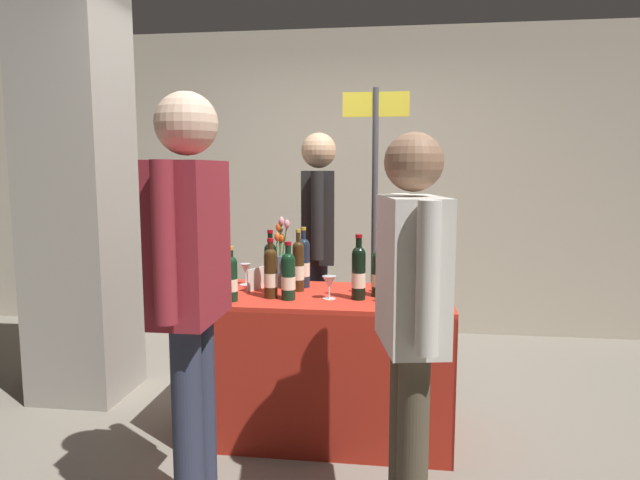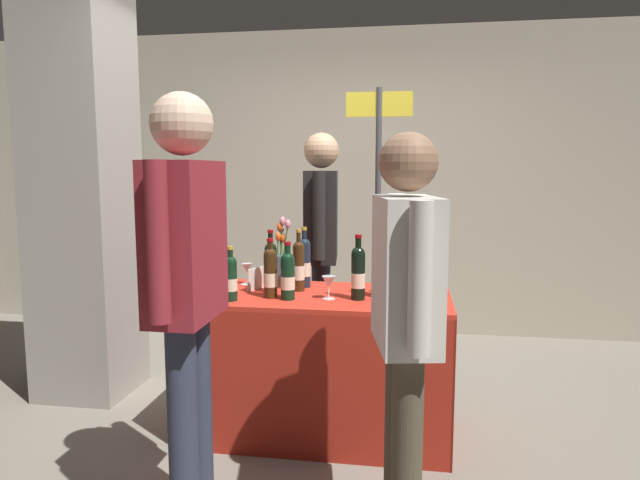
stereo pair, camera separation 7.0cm
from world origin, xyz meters
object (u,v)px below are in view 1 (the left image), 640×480
(display_bottle_0, at_px, (288,275))
(wine_glass_mid, at_px, (329,283))
(concrete_pillar, at_px, (76,151))
(flower_vase, at_px, (281,263))
(vendor_presenter, at_px, (319,233))
(booth_signpost, at_px, (375,202))
(tasting_table, at_px, (320,339))
(featured_wine_bottle, at_px, (231,278))
(wine_glass_near_vendor, at_px, (246,270))
(taster_foreground_right, at_px, (411,304))

(display_bottle_0, xyz_separation_m, wine_glass_mid, (0.21, 0.04, -0.04))
(concrete_pillar, relative_size, display_bottle_0, 10.32)
(flower_vase, xyz_separation_m, vendor_presenter, (0.15, 0.57, 0.12))
(wine_glass_mid, distance_m, booth_signpost, 1.20)
(tasting_table, relative_size, featured_wine_bottle, 4.94)
(featured_wine_bottle, bearing_deg, wine_glass_mid, 12.88)
(featured_wine_bottle, relative_size, wine_glass_near_vendor, 2.26)
(wine_glass_near_vendor, height_order, vendor_presenter, vendor_presenter)
(wine_glass_near_vendor, xyz_separation_m, vendor_presenter, (0.36, 0.57, 0.16))
(tasting_table, relative_size, booth_signpost, 0.70)
(vendor_presenter, bearing_deg, flower_vase, -20.36)
(concrete_pillar, distance_m, booth_signpost, 2.00)
(flower_vase, bearing_deg, tasting_table, -35.61)
(concrete_pillar, xyz_separation_m, featured_wine_bottle, (1.16, -0.56, -0.67))
(flower_vase, bearing_deg, booth_signpost, 58.38)
(tasting_table, distance_m, taster_foreground_right, 1.09)
(featured_wine_bottle, xyz_separation_m, vendor_presenter, (0.33, 0.98, 0.13))
(concrete_pillar, bearing_deg, featured_wine_bottle, -25.79)
(wine_glass_near_vendor, bearing_deg, wine_glass_mid, -29.23)
(concrete_pillar, relative_size, booth_signpost, 1.56)
(flower_vase, relative_size, vendor_presenter, 0.24)
(display_bottle_0, relative_size, wine_glass_near_vendor, 2.42)
(display_bottle_0, bearing_deg, wine_glass_near_vendor, 133.43)
(tasting_table, height_order, wine_glass_mid, wine_glass_mid)
(featured_wine_bottle, height_order, booth_signpost, booth_signpost)
(flower_vase, bearing_deg, featured_wine_bottle, -113.84)
(vendor_presenter, bearing_deg, wine_glass_mid, 5.35)
(wine_glass_near_vendor, distance_m, wine_glass_mid, 0.61)
(tasting_table, bearing_deg, wine_glass_mid, -59.51)
(concrete_pillar, height_order, booth_signpost, concrete_pillar)
(wine_glass_mid, height_order, taster_foreground_right, taster_foreground_right)
(concrete_pillar, height_order, wine_glass_mid, concrete_pillar)
(wine_glass_near_vendor, height_order, booth_signpost, booth_signpost)
(wine_glass_near_vendor, bearing_deg, booth_signpost, 48.65)
(booth_signpost, bearing_deg, taster_foreground_right, -83.63)
(tasting_table, distance_m, featured_wine_bottle, 0.62)
(concrete_pillar, bearing_deg, display_bottle_0, -18.63)
(concrete_pillar, height_order, featured_wine_bottle, concrete_pillar)
(concrete_pillar, distance_m, display_bottle_0, 1.66)
(tasting_table, height_order, flower_vase, flower_vase)
(flower_vase, relative_size, taster_foreground_right, 0.25)
(taster_foreground_right, bearing_deg, vendor_presenter, 8.55)
(concrete_pillar, height_order, display_bottle_0, concrete_pillar)
(wine_glass_near_vendor, height_order, flower_vase, flower_vase)
(featured_wine_bottle, height_order, wine_glass_mid, featured_wine_bottle)
(concrete_pillar, relative_size, flower_vase, 7.76)
(tasting_table, bearing_deg, display_bottle_0, -134.45)
(featured_wine_bottle, distance_m, wine_glass_mid, 0.51)
(featured_wine_bottle, xyz_separation_m, display_bottle_0, (0.29, 0.07, 0.01))
(booth_signpost, bearing_deg, vendor_presenter, -144.62)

